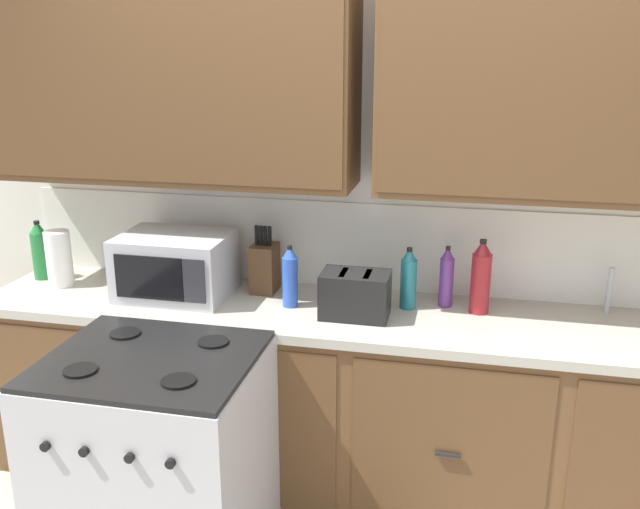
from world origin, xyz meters
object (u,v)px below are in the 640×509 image
(knife_block, at_px, (265,267))
(bottle_red, at_px, (481,277))
(stove_range, at_px, (159,470))
(toaster, at_px, (355,295))
(bottle_violet, at_px, (447,277))
(microwave, at_px, (175,265))
(bottle_green, at_px, (40,250))
(paper_towel_roll, at_px, (59,259))
(bottle_teal, at_px, (409,279))
(bottle_blue, at_px, (290,277))

(knife_block, relative_size, bottle_red, 0.97)
(stove_range, relative_size, knife_block, 3.06)
(knife_block, distance_m, bottle_red, 0.96)
(stove_range, relative_size, toaster, 3.39)
(bottle_violet, height_order, bottle_red, bottle_red)
(microwave, height_order, bottle_green, bottle_green)
(microwave, relative_size, bottle_red, 1.51)
(paper_towel_roll, height_order, bottle_teal, bottle_teal)
(bottle_red, bearing_deg, bottle_green, -179.78)
(toaster, distance_m, bottle_teal, 0.25)
(bottle_green, distance_m, bottle_teal, 1.76)
(stove_range, height_order, knife_block, knife_block)
(knife_block, height_order, bottle_teal, knife_block)
(microwave, xyz_separation_m, bottle_violet, (1.18, 0.13, -0.01))
(paper_towel_roll, bearing_deg, bottle_blue, -1.26)
(toaster, distance_m, bottle_green, 1.56)
(bottle_blue, relative_size, bottle_teal, 1.01)
(bottle_blue, relative_size, bottle_green, 0.96)
(bottle_teal, bearing_deg, knife_block, 174.11)
(paper_towel_roll, bearing_deg, bottle_green, 154.22)
(toaster, bearing_deg, bottle_red, 17.59)
(microwave, distance_m, toaster, 0.83)
(knife_block, height_order, bottle_blue, knife_block)
(microwave, height_order, bottle_red, bottle_red)
(paper_towel_roll, height_order, bottle_blue, bottle_blue)
(stove_range, xyz_separation_m, paper_towel_roll, (-0.76, 0.65, 0.59))
(knife_block, relative_size, bottle_violet, 1.16)
(knife_block, height_order, bottle_violet, knife_block)
(bottle_teal, xyz_separation_m, bottle_red, (0.30, 0.02, 0.02))
(microwave, height_order, paper_towel_roll, microwave)
(bottle_blue, height_order, bottle_violet, bottle_blue)
(microwave, xyz_separation_m, bottle_teal, (1.03, 0.07, -0.01))
(bottle_blue, bearing_deg, bottle_violet, 12.83)
(bottle_blue, height_order, bottle_teal, bottle_blue)
(stove_range, height_order, bottle_red, bottle_red)
(knife_block, distance_m, bottle_teal, 0.66)
(microwave, relative_size, bottle_blue, 1.76)
(stove_range, bearing_deg, knife_block, 76.14)
(toaster, bearing_deg, bottle_violet, 29.66)
(knife_block, height_order, paper_towel_roll, knife_block)
(toaster, relative_size, paper_towel_roll, 1.08)
(bottle_violet, bearing_deg, bottle_teal, -158.53)
(knife_block, bearing_deg, bottle_teal, -5.89)
(toaster, xyz_separation_m, bottle_teal, (0.20, 0.14, 0.04))
(bottle_blue, relative_size, bottle_violet, 1.02)
(knife_block, distance_m, bottle_violet, 0.81)
(bottle_blue, xyz_separation_m, bottle_red, (0.79, 0.10, 0.02))
(bottle_blue, bearing_deg, bottle_green, 175.70)
(knife_block, xyz_separation_m, bottle_red, (0.96, -0.05, 0.04))
(microwave, bearing_deg, knife_block, 20.33)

